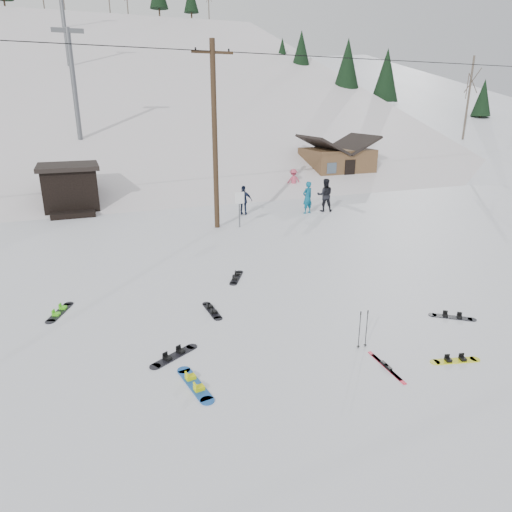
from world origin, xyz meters
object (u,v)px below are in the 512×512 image
object	(u,v)px
hero_snowboard	(195,384)
utility_pole	(215,135)
cabin	(336,164)
hero_skis	(386,367)

from	to	relation	value
hero_snowboard	utility_pole	bearing A→B (deg)	-27.79
utility_pole	cabin	size ratio (longest dim) A/B	1.67
utility_pole	hero_snowboard	distance (m)	14.83
hero_snowboard	hero_skis	xyz separation A→B (m)	(4.57, -0.98, -0.01)
utility_pole	cabin	distance (m)	16.71
cabin	hero_skis	xyz separation A→B (m)	(-12.95, -24.31, -1.46)
utility_pole	cabin	xyz separation A→B (m)	(13.00, 10.00, -3.20)
utility_pole	cabin	world-z (taller)	utility_pole
cabin	hero_skis	distance (m)	27.59
cabin	hero_snowboard	world-z (taller)	cabin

